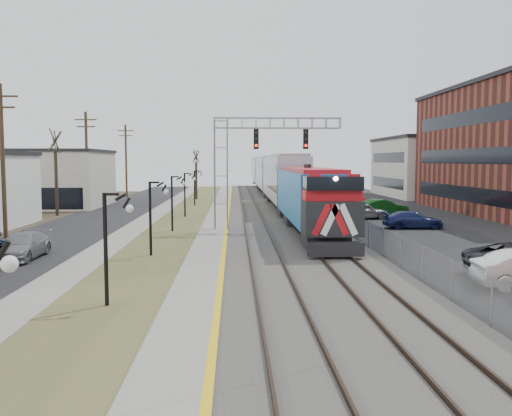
{
  "coord_description": "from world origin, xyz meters",
  "views": [
    {
      "loc": [
        0.46,
        -10.7,
        5.1
      ],
      "look_at": [
        1.6,
        17.73,
        2.6
      ],
      "focal_mm": 38.0,
      "sensor_mm": 36.0,
      "label": 1
    }
  ],
  "objects": [
    {
      "name": "ballast_bed",
      "position": [
        4.0,
        35.0,
        0.1
      ],
      "size": [
        8.0,
        120.0,
        0.2
      ],
      "primitive_type": "cube",
      "color": "#595651",
      "rests_on": "ground"
    },
    {
      "name": "ground",
      "position": [
        0.0,
        0.0,
        0.0
      ],
      "size": [
        160.0,
        160.0,
        0.0
      ],
      "primitive_type": "plane",
      "color": "#473D2D",
      "rests_on": "ground"
    },
    {
      "name": "street_west",
      "position": [
        -11.5,
        35.0,
        0.02
      ],
      "size": [
        7.0,
        120.0,
        0.04
      ],
      "primitive_type": "cube",
      "color": "black",
      "rests_on": "ground"
    },
    {
      "name": "signal_gantry",
      "position": [
        1.22,
        27.99,
        5.59
      ],
      "size": [
        9.0,
        1.07,
        8.15
      ],
      "color": "gray",
      "rests_on": "ground"
    },
    {
      "name": "track_far",
      "position": [
        5.5,
        35.0,
        0.28
      ],
      "size": [
        1.58,
        120.0,
        0.15
      ],
      "color": "#2D2119",
      "rests_on": "ballast_bed"
    },
    {
      "name": "sidewalk",
      "position": [
        -7.0,
        35.0,
        0.04
      ],
      "size": [
        2.0,
        120.0,
        0.08
      ],
      "primitive_type": "cube",
      "color": "gray",
      "rests_on": "ground"
    },
    {
      "name": "car_lot_d",
      "position": [
        13.77,
        28.95,
        0.64
      ],
      "size": [
        4.48,
        1.97,
        1.28
      ],
      "primitive_type": "imported",
      "rotation": [
        0.0,
        0.0,
        1.53
      ],
      "color": "navy",
      "rests_on": "ground"
    },
    {
      "name": "grass_median",
      "position": [
        -4.0,
        35.0,
        0.03
      ],
      "size": [
        4.0,
        120.0,
        0.06
      ],
      "primitive_type": "cube",
      "color": "brown",
      "rests_on": "ground"
    },
    {
      "name": "bare_trees",
      "position": [
        -12.66,
        38.91,
        2.7
      ],
      "size": [
        12.3,
        42.3,
        5.95
      ],
      "color": "#382D23",
      "rests_on": "ground"
    },
    {
      "name": "car_lot_f",
      "position": [
        13.66,
        37.15,
        0.8
      ],
      "size": [
        5.11,
        2.95,
        1.59
      ],
      "primitive_type": "imported",
      "rotation": [
        0.0,
        0.0,
        1.85
      ],
      "color": "#0D4113",
      "rests_on": "ground"
    },
    {
      "name": "fence",
      "position": [
        8.2,
        35.0,
        0.8
      ],
      "size": [
        0.04,
        120.0,
        1.6
      ],
      "primitive_type": "cube",
      "color": "gray",
      "rests_on": "ground"
    },
    {
      "name": "platform",
      "position": [
        -1.0,
        35.0,
        0.12
      ],
      "size": [
        2.0,
        120.0,
        0.24
      ],
      "primitive_type": "cube",
      "color": "gray",
      "rests_on": "ground"
    },
    {
      "name": "track_near",
      "position": [
        2.0,
        35.0,
        0.28
      ],
      "size": [
        1.58,
        120.0,
        0.15
      ],
      "color": "#2D2119",
      "rests_on": "ballast_bed"
    },
    {
      "name": "utility_poles",
      "position": [
        -14.5,
        25.0,
        5.0
      ],
      "size": [
        0.28,
        80.28,
        10.0
      ],
      "color": "#4C3823",
      "rests_on": "ground"
    },
    {
      "name": "car_lot_g",
      "position": [
        13.4,
        47.64,
        0.71
      ],
      "size": [
        5.23,
        3.24,
        1.41
      ],
      "primitive_type": "imported",
      "rotation": [
        0.0,
        0.0,
        1.85
      ],
      "color": "maroon",
      "rests_on": "ground"
    },
    {
      "name": "car_lot_e",
      "position": [
        11.59,
        35.48,
        0.71
      ],
      "size": [
        4.44,
        2.5,
        1.43
      ],
      "primitive_type": "imported",
      "rotation": [
        0.0,
        0.0,
        1.77
      ],
      "color": "gray",
      "rests_on": "ground"
    },
    {
      "name": "platform_edge",
      "position": [
        -0.12,
        35.0,
        0.24
      ],
      "size": [
        0.24,
        120.0,
        0.01
      ],
      "primitive_type": "cube",
      "color": "gold",
      "rests_on": "platform"
    },
    {
      "name": "parking_lot",
      "position": [
        16.0,
        35.0,
        0.02
      ],
      "size": [
        16.0,
        120.0,
        0.04
      ],
      "primitive_type": "cube",
      "color": "black",
      "rests_on": "ground"
    },
    {
      "name": "lampposts",
      "position": [
        -4.0,
        18.29,
        2.0
      ],
      "size": [
        0.14,
        62.14,
        4.0
      ],
      "color": "black",
      "rests_on": "ground"
    },
    {
      "name": "train",
      "position": [
        5.5,
        60.19,
        2.92
      ],
      "size": [
        3.0,
        85.85,
        5.33
      ],
      "color": "#1460A7",
      "rests_on": "ground"
    },
    {
      "name": "car_street_b",
      "position": [
        -10.52,
        17.41,
        0.66
      ],
      "size": [
        1.9,
        4.6,
        1.33
      ],
      "primitive_type": "imported",
      "rotation": [
        0.0,
        0.0,
        -0.01
      ],
      "color": "gray",
      "rests_on": "ground"
    }
  ]
}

